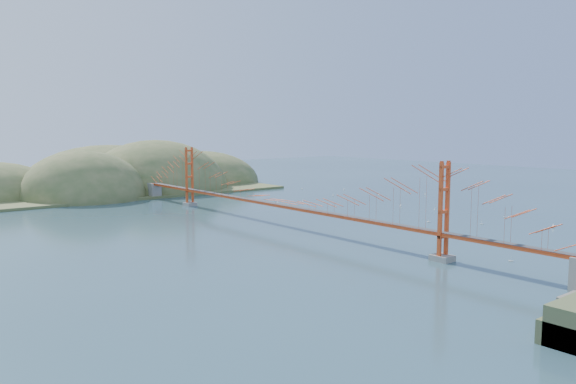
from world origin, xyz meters
TOP-DOWN VIEW (x-y plane):
  - ground at (0.00, 0.00)m, footprint 320.00×320.00m
  - bridge at (0.00, 0.18)m, footprint 2.20×94.40m
  - far_headlands at (2.21, 68.52)m, footprint 84.00×58.00m
  - sailboat_3 at (21.31, 20.37)m, footprint 0.55×0.55m
  - sailboat_17 at (44.33, 31.48)m, footprint 0.55×0.52m
  - sailboat_10 at (6.00, -35.18)m, footprint 0.55×0.55m
  - sailboat_2 at (35.95, -3.54)m, footprint 0.65×0.57m
  - sailboat_4 at (33.62, -3.90)m, footprint 0.60×0.60m
  - sailboat_12 at (16.34, 22.63)m, footprint 0.48×0.41m
  - sailboat_0 at (20.94, -12.13)m, footprint 0.64×0.64m
  - sailboat_8 at (43.11, 18.66)m, footprint 0.51×0.51m
  - sailboat_15 at (37.34, 39.60)m, footprint 0.62×0.62m
  - sailboat_6 at (31.71, -27.53)m, footprint 0.67×0.67m
  - sailboat_5 at (35.40, -17.34)m, footprint 0.54×0.59m
  - sailboat_14 at (32.39, 3.33)m, footprint 0.69×0.69m
  - sailboat_9 at (52.04, 12.47)m, footprint 0.63×0.63m
  - sailboat_7 at (33.45, 23.93)m, footprint 0.51×0.41m
  - sailboat_extra_0 at (26.02, -18.73)m, footprint 0.58×0.58m

SIDE VIEW (x-z plane):
  - ground at x=0.00m, z-range 0.00..0.00m
  - far_headlands at x=2.21m, z-range -12.50..12.50m
  - sailboat_8 at x=43.11m, z-range -0.14..0.41m
  - sailboat_12 at x=16.34m, z-range -0.14..0.41m
  - sailboat_3 at x=21.31m, z-range -0.15..0.42m
  - sailboat_10 at x=6.00m, z-range -0.16..0.44m
  - sailboat_7 at x=33.45m, z-range -0.16..0.44m
  - sailboat_17 at x=44.33m, z-range -0.17..0.45m
  - sailboat_4 at x=33.62m, z-range -0.17..0.46m
  - sailboat_extra_0 at x=26.02m, z-range -0.17..0.46m
  - sailboat_15 at x=37.34m, z-range -0.18..0.47m
  - sailboat_9 at x=52.04m, z-range -0.18..0.48m
  - sailboat_5 at x=35.40m, z-range -0.19..0.48m
  - sailboat_0 at x=20.94m, z-range -0.20..0.51m
  - sailboat_14 at x=32.39m, z-range -0.20..0.52m
  - sailboat_6 at x=31.71m, z-range -0.21..0.53m
  - sailboat_2 at x=35.95m, z-range -0.21..0.53m
  - bridge at x=0.00m, z-range 1.01..13.01m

